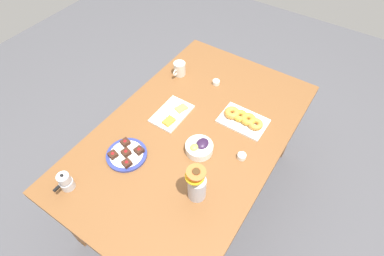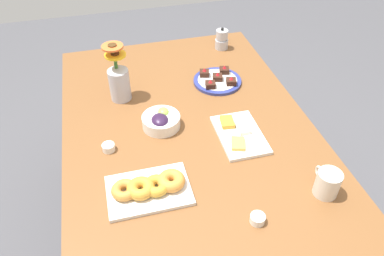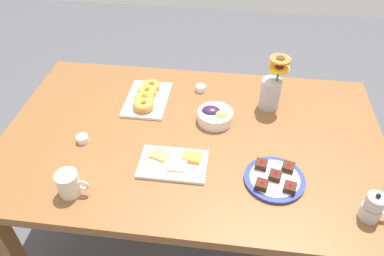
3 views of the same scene
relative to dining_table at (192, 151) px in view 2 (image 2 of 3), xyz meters
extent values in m
plane|color=#4C4C51|center=(0.00, 0.00, -0.65)|extent=(6.00, 6.00, 0.00)
cube|color=brown|center=(0.00, 0.00, 0.07)|extent=(1.60, 1.00, 0.04)
cube|color=brown|center=(0.72, -0.42, -0.30)|extent=(0.07, 0.07, 0.70)
cube|color=brown|center=(0.72, 0.42, -0.30)|extent=(0.07, 0.07, 0.70)
cylinder|color=beige|center=(-0.39, -0.36, 0.13)|extent=(0.08, 0.08, 0.09)
cylinder|color=brown|center=(-0.39, -0.36, 0.17)|extent=(0.07, 0.07, 0.00)
torus|color=beige|center=(-0.34, -0.36, 0.13)|extent=(0.05, 0.01, 0.05)
cylinder|color=white|center=(0.09, 0.11, 0.11)|extent=(0.15, 0.15, 0.05)
ellipsoid|color=#2D1938|center=(0.07, 0.11, 0.13)|extent=(0.08, 0.07, 0.04)
ellipsoid|color=#9EC14C|center=(0.12, 0.09, 0.13)|extent=(0.05, 0.05, 0.04)
cube|color=white|center=(-0.05, -0.18, 0.09)|extent=(0.26, 0.17, 0.01)
cube|color=#EFB74C|center=(-0.11, -0.15, 0.11)|extent=(0.08, 0.07, 0.01)
cube|color=white|center=(-0.03, -0.20, 0.11)|extent=(0.07, 0.05, 0.02)
cube|color=orange|center=(0.02, -0.15, 0.11)|extent=(0.08, 0.06, 0.02)
cube|color=white|center=(-0.24, 0.21, 0.09)|extent=(0.19, 0.28, 0.01)
torus|color=orange|center=(-0.24, 0.13, 0.12)|extent=(0.13, 0.13, 0.04)
torus|color=gold|center=(-0.25, 0.19, 0.12)|extent=(0.11, 0.11, 0.04)
torus|color=gold|center=(-0.25, 0.24, 0.12)|extent=(0.12, 0.12, 0.04)
torus|color=#C88437|center=(-0.24, 0.29, 0.12)|extent=(0.10, 0.10, 0.03)
cylinder|color=white|center=(-0.44, -0.10, 0.10)|extent=(0.05, 0.05, 0.03)
cylinder|color=#C68923|center=(-0.44, -0.10, 0.11)|extent=(0.04, 0.04, 0.01)
cylinder|color=white|center=(0.00, 0.33, 0.10)|extent=(0.05, 0.05, 0.03)
cylinder|color=maroon|center=(0.00, 0.33, 0.11)|extent=(0.04, 0.04, 0.01)
cylinder|color=navy|center=(0.34, -0.21, 0.09)|extent=(0.23, 0.23, 0.01)
cylinder|color=white|center=(0.34, -0.21, 0.09)|extent=(0.18, 0.18, 0.01)
cube|color=#381E14|center=(0.29, -0.16, 0.11)|extent=(0.05, 0.05, 0.02)
cone|color=red|center=(0.29, -0.16, 0.13)|extent=(0.02, 0.02, 0.01)
cube|color=#381E14|center=(0.39, -0.16, 0.11)|extent=(0.05, 0.05, 0.02)
cone|color=red|center=(0.39, -0.16, 0.13)|extent=(0.02, 0.02, 0.01)
cube|color=#381E14|center=(0.29, -0.26, 0.11)|extent=(0.05, 0.05, 0.02)
cone|color=red|center=(0.29, -0.26, 0.13)|extent=(0.02, 0.02, 0.01)
cube|color=#381E14|center=(0.39, -0.26, 0.11)|extent=(0.05, 0.05, 0.02)
cone|color=red|center=(0.39, -0.26, 0.13)|extent=(0.02, 0.02, 0.01)
cube|color=#381E14|center=(0.34, -0.21, 0.11)|extent=(0.05, 0.05, 0.02)
cone|color=red|center=(0.34, -0.21, 0.13)|extent=(0.02, 0.02, 0.01)
cylinder|color=#B2B2BC|center=(0.32, 0.24, 0.16)|extent=(0.09, 0.09, 0.14)
cylinder|color=#3D702D|center=(0.34, 0.25, 0.28)|extent=(0.01, 0.01, 0.10)
cylinder|color=orange|center=(0.34, 0.25, 0.33)|extent=(0.09, 0.09, 0.01)
cylinder|color=#472D14|center=(0.34, 0.25, 0.34)|extent=(0.04, 0.04, 0.01)
cylinder|color=#3D702D|center=(0.34, 0.24, 0.26)|extent=(0.01, 0.01, 0.06)
cylinder|color=yellow|center=(0.34, 0.24, 0.29)|extent=(0.09, 0.09, 0.01)
cylinder|color=#472D14|center=(0.34, 0.24, 0.30)|extent=(0.04, 0.04, 0.01)
cylinder|color=#B7B7BC|center=(0.65, -0.33, 0.11)|extent=(0.07, 0.07, 0.05)
cylinder|color=#B7B7BC|center=(0.65, -0.33, 0.14)|extent=(0.05, 0.05, 0.01)
cylinder|color=#B7B7BC|center=(0.65, -0.33, 0.17)|extent=(0.06, 0.06, 0.04)
sphere|color=black|center=(0.65, -0.33, 0.20)|extent=(0.02, 0.02, 0.02)
cube|color=black|center=(0.70, -0.33, 0.15)|extent=(0.04, 0.01, 0.01)
camera|label=1|loc=(0.92, 0.61, 1.46)|focal=28.00mm
camera|label=2|loc=(-1.07, 0.28, 1.08)|focal=35.00mm
camera|label=3|loc=(0.15, -1.16, 1.15)|focal=35.00mm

